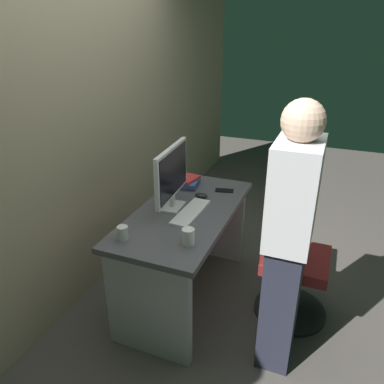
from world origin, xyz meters
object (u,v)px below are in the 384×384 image
person_at_desk (288,242)px  office_chair (287,262)px  desk (186,239)px  keyboard (191,212)px  book_stack (189,182)px  cell_phone (224,190)px  cup_near_keyboard (188,237)px  handbag (279,255)px  cup_by_monitor (123,233)px  mouse (201,195)px  monitor (172,175)px

person_at_desk → office_chair: bearing=3.3°
desk → keyboard: size_ratio=3.11×
office_chair → book_stack: (0.30, 0.88, 0.36)m
cell_phone → book_stack: bearing=80.0°
keyboard → cup_near_keyboard: cup_near_keyboard is taller
handbag → desk: bearing=135.2°
person_at_desk → cup_near_keyboard: (-0.10, 0.57, -0.04)m
cup_by_monitor → cell_phone: 1.00m
person_at_desk → cell_phone: (0.74, 0.60, -0.09)m
book_stack → cell_phone: 0.30m
person_at_desk → handbag: size_ratio=4.34×
cup_by_monitor → desk: bearing=-21.9°
book_stack → cell_phone: book_stack is taller
desk → cell_phone: bearing=-20.5°
office_chair → person_at_desk: (-0.41, -0.02, 0.41)m
cup_near_keyboard → cell_phone: (0.83, 0.03, -0.05)m
book_stack → person_at_desk: bearing=-128.5°
book_stack → handbag: size_ratio=0.59×
desk → person_at_desk: (-0.31, -0.76, 0.33)m
desk → keyboard: (-0.04, -0.06, 0.25)m
office_chair → person_at_desk: bearing=-176.7°
mouse → book_stack: (0.16, 0.17, 0.02)m
person_at_desk → keyboard: 0.76m
person_at_desk → monitor: 0.93m
book_stack → keyboard: bearing=-156.2°
handbag → mouse: bearing=122.7°
desk → office_chair: 0.75m
person_at_desk → cup_near_keyboard: 0.58m
person_at_desk → keyboard: person_at_desk is taller
cup_near_keyboard → handbag: cup_near_keyboard is taller
cup_by_monitor → handbag: bearing=-36.0°
monitor → cup_by_monitor: monitor is taller
cup_near_keyboard → book_stack: size_ratio=0.46×
cell_phone → person_at_desk: bearing=-154.4°
keyboard → handbag: size_ratio=1.14×
monitor → cell_phone: size_ratio=3.76×
desk → keyboard: keyboard is taller
person_at_desk → cup_by_monitor: (-0.20, 0.97, -0.05)m
monitor → book_stack: (0.41, 0.04, -0.22)m
office_chair → mouse: bearing=78.6°
keyboard → handbag: 1.06m
handbag → cup_near_keyboard: bearing=157.5°
desk → office_chair: bearing=-82.3°
desk → cup_near_keyboard: bearing=-155.1°
office_chair → mouse: (0.14, 0.71, 0.34)m
keyboard → office_chair: bearing=-76.7°
office_chair → cup_by_monitor: office_chair is taller
mouse → cup_by_monitor: (-0.75, 0.23, 0.03)m
monitor → cell_phone: 0.56m
mouse → cup_near_keyboard: (-0.65, -0.16, 0.03)m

